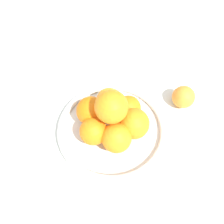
{
  "coord_description": "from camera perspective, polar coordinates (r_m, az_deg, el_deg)",
  "views": [
    {
      "loc": [
        -0.07,
        0.26,
        0.55
      ],
      "look_at": [
        0.0,
        0.0,
        0.11
      ],
      "focal_mm": 35.0,
      "sensor_mm": 36.0,
      "label": 1
    }
  ],
  "objects": [
    {
      "name": "ground_plane",
      "position": [
        0.61,
        -0.0,
        -5.23
      ],
      "size": [
        4.0,
        4.0,
        0.0
      ],
      "primitive_type": "plane",
      "color": "silver"
    },
    {
      "name": "fruit_bowl",
      "position": [
        0.6,
        -0.0,
        -4.42
      ],
      "size": [
        0.29,
        0.29,
        0.04
      ],
      "color": "silver",
      "rests_on": "ground_plane"
    },
    {
      "name": "orange_pile",
      "position": [
        0.54,
        0.07,
        -1.33
      ],
      "size": [
        0.19,
        0.17,
        0.14
      ],
      "color": "orange",
      "rests_on": "fruit_bowl"
    },
    {
      "name": "stray_orange",
      "position": [
        0.67,
        18.14,
        3.75
      ],
      "size": [
        0.07,
        0.07,
        0.07
      ],
      "primitive_type": "sphere",
      "color": "orange",
      "rests_on": "ground_plane"
    }
  ]
}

